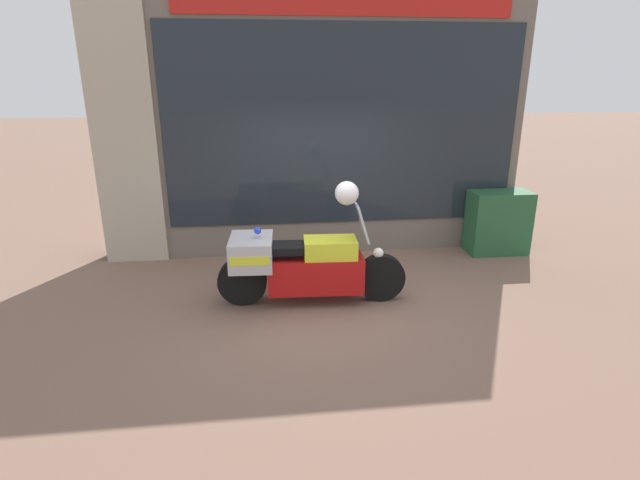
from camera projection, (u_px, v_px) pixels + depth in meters
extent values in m
plane|color=#7A5B4C|center=(332.00, 298.00, 6.82)|extent=(60.00, 60.00, 0.00)
cube|color=#6B6056|center=(315.00, 129.00, 8.04)|extent=(6.84, 0.40, 4.10)
cube|color=#B2A893|center=(127.00, 132.00, 7.73)|extent=(0.96, 0.55, 4.10)
cube|color=#1E262D|center=(345.00, 127.00, 7.88)|extent=(5.65, 0.02, 3.10)
cube|color=red|center=(347.00, 4.00, 7.30)|extent=(5.09, 0.03, 0.32)
cube|color=slate|center=(339.00, 233.00, 8.67)|extent=(5.43, 0.30, 0.55)
cube|color=silver|center=(338.00, 181.00, 8.51)|extent=(5.43, 0.02, 1.27)
cube|color=beige|center=(340.00, 145.00, 8.18)|extent=(5.43, 0.30, 0.02)
cube|color=black|center=(212.00, 144.00, 7.93)|extent=(0.18, 0.04, 0.06)
cube|color=maroon|center=(277.00, 143.00, 8.05)|extent=(0.18, 0.04, 0.06)
cube|color=#C68E19|center=(340.00, 142.00, 8.17)|extent=(0.18, 0.04, 0.06)
cube|color=#195623|center=(401.00, 141.00, 8.29)|extent=(0.18, 0.04, 0.06)
cube|color=#B7B2A8|center=(461.00, 140.00, 8.40)|extent=(0.18, 0.04, 0.06)
cube|color=#2D8E42|center=(238.00, 214.00, 8.28)|extent=(0.19, 0.02, 0.27)
cube|color=white|center=(340.00, 211.00, 8.47)|extent=(0.19, 0.03, 0.27)
cube|color=#2866B7|center=(437.00, 208.00, 8.67)|extent=(0.19, 0.03, 0.27)
cylinder|color=black|center=(381.00, 278.00, 6.66)|extent=(0.65, 0.17, 0.64)
cylinder|color=black|center=(242.00, 281.00, 6.54)|extent=(0.65, 0.17, 0.64)
cube|color=#B71414|center=(316.00, 273.00, 6.58)|extent=(1.27, 0.54, 0.46)
cube|color=yellow|center=(330.00, 249.00, 6.48)|extent=(0.70, 0.46, 0.27)
cube|color=black|center=(294.00, 248.00, 6.44)|extent=(0.74, 0.39, 0.10)
cube|color=#B7B7BC|center=(251.00, 252.00, 6.42)|extent=(0.58, 0.73, 0.38)
cube|color=yellow|center=(251.00, 252.00, 6.42)|extent=(0.53, 0.73, 0.11)
cube|color=#B2BCC6|center=(362.00, 223.00, 6.40)|extent=(0.19, 0.34, 0.49)
sphere|color=white|center=(378.00, 253.00, 6.54)|extent=(0.14, 0.14, 0.14)
sphere|color=blue|center=(258.00, 231.00, 6.34)|extent=(0.09, 0.09, 0.09)
cube|color=#235633|center=(498.00, 222.00, 8.39)|extent=(0.99, 0.52, 1.05)
sphere|color=white|center=(347.00, 193.00, 6.26)|extent=(0.30, 0.30, 0.30)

